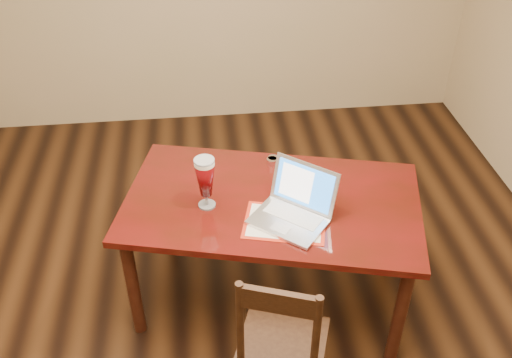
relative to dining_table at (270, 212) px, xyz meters
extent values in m
plane|color=black|center=(-0.31, -0.32, -0.66)|extent=(5.00, 5.00, 0.00)
cube|color=#4F0A0A|center=(0.01, 0.01, 0.06)|extent=(1.73, 1.24, 0.04)
cylinder|color=#35170D|center=(-0.76, -0.17, -0.31)|extent=(0.07, 0.07, 0.69)
cylinder|color=#35170D|center=(0.60, -0.52, -0.31)|extent=(0.07, 0.07, 0.69)
cylinder|color=#35170D|center=(-0.58, 0.53, -0.31)|extent=(0.07, 0.07, 0.69)
cylinder|color=#35170D|center=(0.78, 0.18, -0.31)|extent=(0.07, 0.07, 0.69)
cube|color=#B32410|center=(0.05, -0.19, 0.08)|extent=(0.47, 0.38, 0.00)
cube|color=beige|center=(0.05, -0.19, 0.08)|extent=(0.42, 0.34, 0.00)
cube|color=silver|center=(0.06, -0.19, 0.09)|extent=(0.44, 0.42, 0.02)
cube|color=silver|center=(0.09, -0.15, 0.10)|extent=(0.30, 0.27, 0.00)
cube|color=silver|center=(0.02, -0.25, 0.10)|extent=(0.11, 0.11, 0.00)
cube|color=silver|center=(0.16, -0.07, 0.22)|extent=(0.32, 0.28, 0.24)
cube|color=blue|center=(0.16, -0.07, 0.22)|extent=(0.28, 0.24, 0.20)
cube|color=white|center=(0.12, -0.05, 0.22)|extent=(0.17, 0.15, 0.17)
cylinder|color=silver|center=(-0.34, 0.00, 0.08)|extent=(0.09, 0.09, 0.01)
cylinder|color=silver|center=(-0.34, 0.00, 0.12)|extent=(0.02, 0.02, 0.06)
cylinder|color=white|center=(-0.34, 0.00, 0.35)|extent=(0.10, 0.10, 0.02)
cylinder|color=silver|center=(-0.34, 0.00, 0.36)|extent=(0.10, 0.10, 0.01)
cylinder|color=white|center=(0.06, 0.35, 0.10)|extent=(0.06, 0.06, 0.04)
cylinder|color=white|center=(0.05, 0.33, 0.10)|extent=(0.06, 0.06, 0.04)
cube|color=#331C0E|center=(-0.03, -0.68, -0.25)|extent=(0.50, 0.49, 0.04)
cylinder|color=#331C0E|center=(-0.13, -0.48, -0.46)|extent=(0.04, 0.04, 0.39)
cylinder|color=#331C0E|center=(0.17, -0.59, -0.46)|extent=(0.04, 0.04, 0.39)
cylinder|color=#331C0E|center=(-0.23, -0.77, 0.03)|extent=(0.03, 0.03, 0.51)
cylinder|color=#331C0E|center=(0.07, -0.87, 0.03)|extent=(0.03, 0.03, 0.51)
cube|color=#331C0E|center=(-0.08, -0.82, 0.22)|extent=(0.32, 0.13, 0.11)
camera|label=1|loc=(-0.34, -2.33, 1.98)|focal=40.00mm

